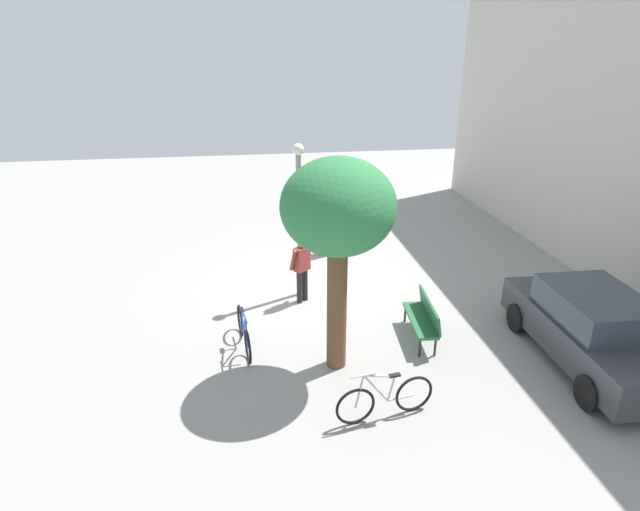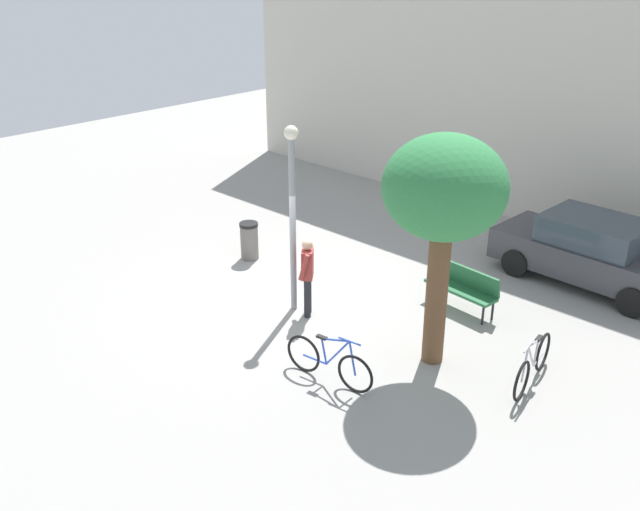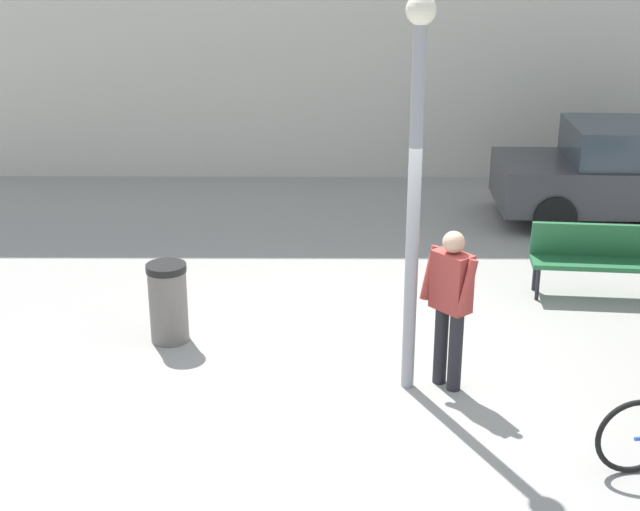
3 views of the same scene
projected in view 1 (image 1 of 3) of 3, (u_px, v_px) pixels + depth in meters
The scene contains 10 objects.
ground_plane at pixel (311, 287), 13.73m from camera, with size 36.00×36.00×0.00m, color gray.
building_facade at pixel (634, 133), 13.47m from camera, with size 18.03×2.00×7.70m, color beige.
lamppost at pixel (299, 208), 12.47m from camera, with size 0.28×0.28×3.88m.
person_by_lamppost at pixel (302, 266), 12.62m from camera, with size 0.55×0.60×1.67m.
park_bench at pixel (424, 316), 11.16m from camera, with size 1.64×0.62×0.92m.
plaza_tree at pixel (338, 212), 9.19m from camera, with size 2.10×2.10×4.22m.
bicycle_blue at pixel (244, 332), 10.84m from camera, with size 1.80×0.28×0.97m.
bicycle_silver at pixel (385, 399), 8.81m from camera, with size 0.34×1.79×0.97m.
parked_car_charcoal at pixel (591, 329), 10.21m from camera, with size 4.26×1.94×1.55m.
trash_bin at pixel (325, 240), 15.69m from camera, with size 0.45×0.45×0.92m.
Camera 1 is at (12.27, -1.63, 6.01)m, focal length 28.91 mm.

